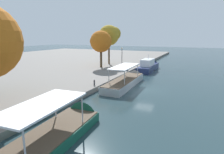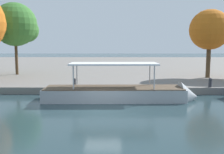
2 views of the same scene
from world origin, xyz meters
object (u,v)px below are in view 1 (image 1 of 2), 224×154
object	(u,v)px
mooring_bollard_0	(94,82)
mooring_bollard_2	(127,69)
tour_boat_1	(126,82)
tour_boat_0	(56,135)
lamp_post	(122,54)
tree_2	(100,41)
mooring_bollard_1	(58,100)
motor_yacht_2	(149,67)
tree_3	(110,35)

from	to	relation	value
mooring_bollard_0	mooring_bollard_2	world-z (taller)	mooring_bollard_2
tour_boat_1	tour_boat_0	bearing A→B (deg)	-177.87
tour_boat_0	lamp_post	world-z (taller)	lamp_post
mooring_bollard_0	tour_boat_0	bearing A→B (deg)	-162.31
mooring_bollard_2	lamp_post	size ratio (longest dim) A/B	0.20
mooring_bollard_2	tree_2	world-z (taller)	tree_2
mooring_bollard_0	mooring_bollard_1	size ratio (longest dim) A/B	1.14
tour_boat_0	motor_yacht_2	distance (m)	30.98
motor_yacht_2	mooring_bollard_1	bearing A→B (deg)	173.47
tour_boat_1	mooring_bollard_0	xyz separation A→B (m)	(-4.46, 2.98, 0.63)
tour_boat_1	motor_yacht_2	xyz separation A→B (m)	(14.11, 0.09, 0.31)
tree_3	motor_yacht_2	bearing A→B (deg)	-96.75
tour_boat_1	tree_3	size ratio (longest dim) A/B	1.35
tour_boat_0	mooring_bollard_0	distance (m)	13.02
mooring_bollard_0	lamp_post	size ratio (longest dim) A/B	0.18
motor_yacht_2	mooring_bollard_0	world-z (taller)	motor_yacht_2
motor_yacht_2	mooring_bollard_0	bearing A→B (deg)	170.38
tour_boat_0	mooring_bollard_0	xyz separation A→B (m)	(12.38, 3.95, 0.71)
mooring_bollard_0	mooring_bollard_2	bearing A→B (deg)	-1.40
tour_boat_0	tree_2	distance (m)	29.22
tour_boat_0	tour_boat_1	distance (m)	16.88
tour_boat_1	tree_2	bearing A→B (deg)	43.16
mooring_bollard_1	tree_3	size ratio (longest dim) A/B	0.07
lamp_post	tree_2	bearing A→B (deg)	119.31
tour_boat_0	tree_3	xyz separation A→B (m)	(32.10, 10.73, 7.16)
tree_2	tree_3	distance (m)	5.63
tree_2	mooring_bollard_2	bearing A→B (deg)	-106.73
mooring_bollard_1	mooring_bollard_2	distance (m)	19.85
tour_boat_1	mooring_bollard_0	world-z (taller)	tour_boat_1
tree_2	tree_3	bearing A→B (deg)	2.06
motor_yacht_2	tree_2	size ratio (longest dim) A/B	1.42
lamp_post	tree_3	xyz separation A→B (m)	(3.20, 4.24, 4.08)
tour_boat_0	motor_yacht_2	world-z (taller)	motor_yacht_2
tour_boat_0	tree_2	world-z (taller)	tree_2
mooring_bollard_0	lamp_post	distance (m)	16.88
tour_boat_1	tree_2	size ratio (longest dim) A/B	1.59
motor_yacht_2	tree_2	bearing A→B (deg)	113.74
tree_3	mooring_bollard_2	bearing A→B (deg)	-136.79
tour_boat_1	mooring_bollard_2	bearing A→B (deg)	17.98
mooring_bollard_2	tree_2	bearing A→B (deg)	73.27
tour_boat_1	motor_yacht_2	world-z (taller)	motor_yacht_2
tour_boat_1	tree_3	world-z (taller)	tree_3
mooring_bollard_1	lamp_post	xyz separation A→B (m)	(24.19, 2.79, 2.43)
mooring_bollard_2	lamp_post	distance (m)	5.68
tour_boat_1	mooring_bollard_1	world-z (taller)	tour_boat_1
tour_boat_0	mooring_bollard_1	size ratio (longest dim) A/B	17.25
mooring_bollard_0	tree_3	bearing A→B (deg)	18.98
tree_2	tree_3	world-z (taller)	tree_3
mooring_bollard_1	motor_yacht_2	bearing A→B (deg)	-5.74
tour_boat_1	mooring_bollard_1	distance (m)	12.45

